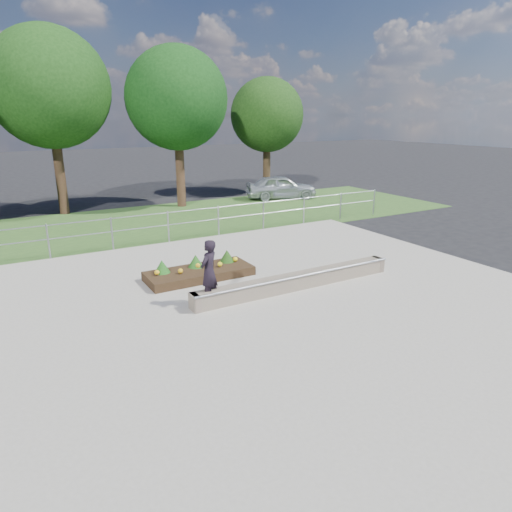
{
  "coord_description": "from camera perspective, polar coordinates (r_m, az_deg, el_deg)",
  "views": [
    {
      "loc": [
        -5.26,
        -7.97,
        4.48
      ],
      "look_at": [
        0.2,
        1.5,
        1.1
      ],
      "focal_mm": 32.0,
      "sensor_mm": 36.0,
      "label": 1
    }
  ],
  "objects": [
    {
      "name": "tree_far_right",
      "position": [
        27.46,
        1.39,
        17.17
      ],
      "size": [
        4.2,
        4.2,
        6.6
      ],
      "color": "#2F2113",
      "rests_on": "ground"
    },
    {
      "name": "parked_car",
      "position": [
        25.69,
        3.16,
        8.61
      ],
      "size": [
        4.18,
        2.74,
        1.32
      ],
      "primitive_type": "imported",
      "rotation": [
        0.0,
        0.0,
        1.24
      ],
      "color": "#ACB2B5",
      "rests_on": "ground"
    },
    {
      "name": "fence",
      "position": [
        16.75,
        -10.93,
        4.07
      ],
      "size": [
        20.06,
        0.06,
        1.2
      ],
      "color": "gray",
      "rests_on": "ground"
    },
    {
      "name": "ground",
      "position": [
        10.54,
        3.16,
        -7.98
      ],
      "size": [
        120.0,
        120.0,
        0.0
      ],
      "primitive_type": "plane",
      "color": "black",
      "rests_on": "ground"
    },
    {
      "name": "planter_bed",
      "position": [
        13.07,
        -7.17,
        -1.87
      ],
      "size": [
        3.0,
        1.2,
        0.61
      ],
      "color": "black",
      "rests_on": "concrete_slab"
    },
    {
      "name": "skateboarder",
      "position": [
        10.93,
        -5.91,
        -1.98
      ],
      "size": [
        0.8,
        0.63,
        1.63
      ],
      "color": "white",
      "rests_on": "concrete_slab"
    },
    {
      "name": "grass_verge",
      "position": [
        20.18,
        -14.13,
        3.86
      ],
      "size": [
        30.0,
        8.0,
        0.02
      ],
      "primitive_type": "cube",
      "color": "#2D4E1F",
      "rests_on": "ground"
    },
    {
      "name": "tree_mid_right",
      "position": [
        23.48,
        -9.88,
        18.78
      ],
      "size": [
        4.9,
        4.9,
        7.7
      ],
      "color": "#372016",
      "rests_on": "ground"
    },
    {
      "name": "concrete_slab",
      "position": [
        10.53,
        3.16,
        -7.84
      ],
      "size": [
        15.0,
        15.0,
        0.06
      ],
      "primitive_type": "cube",
      "color": "gray",
      "rests_on": "ground"
    },
    {
      "name": "tree_mid_left",
      "position": [
        23.16,
        -24.42,
        18.54
      ],
      "size": [
        5.25,
        5.25,
        8.25
      ],
      "color": "black",
      "rests_on": "ground"
    },
    {
      "name": "grind_ledge",
      "position": [
        12.18,
        5.1,
        -3.12
      ],
      "size": [
        6.0,
        0.44,
        0.43
      ],
      "color": "#66594B",
      "rests_on": "concrete_slab"
    }
  ]
}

